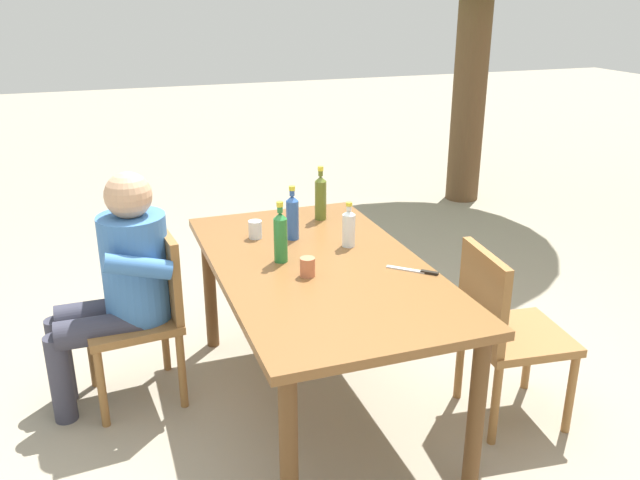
# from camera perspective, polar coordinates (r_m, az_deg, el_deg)

# --- Properties ---
(ground_plane) EXTENTS (24.00, 24.00, 0.00)m
(ground_plane) POSITION_cam_1_polar(r_m,az_deg,el_deg) (3.45, 0.00, -13.86)
(ground_plane) COLOR gray
(dining_table) EXTENTS (1.70, 0.95, 0.76)m
(dining_table) POSITION_cam_1_polar(r_m,az_deg,el_deg) (3.12, 0.00, -3.60)
(dining_table) COLOR brown
(dining_table) RESTS_ON ground_plane
(chair_near_left) EXTENTS (0.48, 0.48, 0.87)m
(chair_near_left) POSITION_cam_1_polar(r_m,az_deg,el_deg) (3.41, -14.66, -5.56)
(chair_near_left) COLOR olive
(chair_near_left) RESTS_ON ground_plane
(chair_far_right) EXTENTS (0.49, 0.49, 0.87)m
(chair_far_right) POSITION_cam_1_polar(r_m,az_deg,el_deg) (3.23, 15.44, -7.18)
(chair_far_right) COLOR olive
(chair_far_right) RESTS_ON ground_plane
(person_in_white_shirt) EXTENTS (0.47, 0.61, 1.18)m
(person_in_white_shirt) POSITION_cam_1_polar(r_m,az_deg,el_deg) (3.33, -16.77, -3.26)
(person_in_white_shirt) COLOR #3D70B2
(person_in_white_shirt) RESTS_ON ground_plane
(bottle_green) EXTENTS (0.06, 0.06, 0.29)m
(bottle_green) POSITION_cam_1_polar(r_m,az_deg,el_deg) (3.07, -3.40, 0.34)
(bottle_green) COLOR #287A38
(bottle_green) RESTS_ON dining_table
(bottle_olive) EXTENTS (0.06, 0.06, 0.30)m
(bottle_olive) POSITION_cam_1_polar(r_m,az_deg,el_deg) (3.65, 0.05, 3.74)
(bottle_olive) COLOR #566623
(bottle_olive) RESTS_ON dining_table
(bottle_blue) EXTENTS (0.06, 0.06, 0.28)m
(bottle_blue) POSITION_cam_1_polar(r_m,az_deg,el_deg) (3.36, -2.38, 2.05)
(bottle_blue) COLOR #2D56A3
(bottle_blue) RESTS_ON dining_table
(bottle_clear) EXTENTS (0.06, 0.06, 0.23)m
(bottle_clear) POSITION_cam_1_polar(r_m,az_deg,el_deg) (3.27, 2.48, 1.09)
(bottle_clear) COLOR white
(bottle_clear) RESTS_ON dining_table
(cup_terracotta) EXTENTS (0.07, 0.07, 0.09)m
(cup_terracotta) POSITION_cam_1_polar(r_m,az_deg,el_deg) (2.94, -1.08, -2.32)
(cup_terracotta) COLOR #BC6B47
(cup_terracotta) RESTS_ON dining_table
(cup_glass) EXTENTS (0.07, 0.07, 0.09)m
(cup_glass) POSITION_cam_1_polar(r_m,az_deg,el_deg) (3.40, -5.58, 0.91)
(cup_glass) COLOR silver
(cup_glass) RESTS_ON dining_table
(table_knife) EXTENTS (0.18, 0.19, 0.01)m
(table_knife) POSITION_cam_1_polar(r_m,az_deg,el_deg) (3.03, 8.25, -2.63)
(table_knife) COLOR silver
(table_knife) RESTS_ON dining_table
(backpack_by_near_side) EXTENTS (0.33, 0.22, 0.44)m
(backpack_by_near_side) POSITION_cam_1_polar(r_m,az_deg,el_deg) (4.68, -2.59, -1.22)
(backpack_by_near_side) COLOR #2D4784
(backpack_by_near_side) RESTS_ON ground_plane
(backpack_by_far_side) EXTENTS (0.31, 0.26, 0.46)m
(backpack_by_far_side) POSITION_cam_1_polar(r_m,az_deg,el_deg) (4.49, -2.65, -2.06)
(backpack_by_far_side) COLOR maroon
(backpack_by_far_side) RESTS_ON ground_plane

